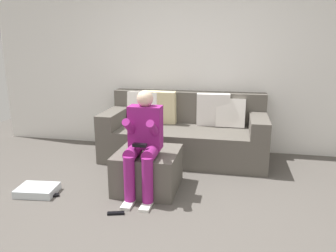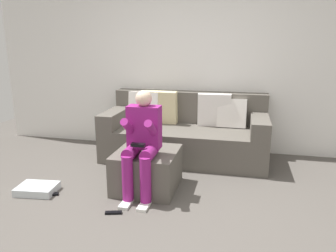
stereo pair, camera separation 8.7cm
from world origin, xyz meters
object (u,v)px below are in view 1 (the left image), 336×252
object	(u,v)px
ottoman	(148,170)
remote_by_storage_bin	(50,196)
person_seated	(143,141)
couch_sectional	(184,133)
remote_near_ottoman	(116,213)
remote_under_side_table	(22,194)
storage_bin	(37,190)

from	to	relation	value
ottoman	remote_by_storage_bin	xyz separation A→B (m)	(-0.96, -0.43, -0.21)
person_seated	couch_sectional	bearing A→B (deg)	80.44
couch_sectional	remote_near_ottoman	distance (m)	1.83
remote_near_ottoman	remote_by_storage_bin	world-z (taller)	same
ottoman	couch_sectional	bearing A→B (deg)	78.73
ottoman	remote_by_storage_bin	bearing A→B (deg)	-156.04
remote_near_ottoman	remote_under_side_table	size ratio (longest dim) A/B	1.04
person_seated	remote_under_side_table	bearing A→B (deg)	-168.96
couch_sectional	storage_bin	size ratio (longest dim) A/B	5.46
remote_near_ottoman	remote_under_side_table	bearing A→B (deg)	154.47
remote_by_storage_bin	remote_under_side_table	bearing A→B (deg)	153.80
couch_sectional	person_seated	bearing A→B (deg)	-99.56
remote_near_ottoman	remote_by_storage_bin	size ratio (longest dim) A/B	0.88
remote_by_storage_bin	remote_near_ottoman	bearing A→B (deg)	-42.21
remote_by_storage_bin	couch_sectional	bearing A→B (deg)	24.55
person_seated	remote_near_ottoman	bearing A→B (deg)	-109.16
remote_by_storage_bin	ottoman	bearing A→B (deg)	-4.23
couch_sectional	storage_bin	distance (m)	2.06
remote_under_side_table	remote_by_storage_bin	bearing A→B (deg)	-22.48
couch_sectional	remote_under_side_table	xyz separation A→B (m)	(-1.51, -1.57, -0.34)
ottoman	remote_by_storage_bin	size ratio (longest dim) A/B	3.84
storage_bin	couch_sectional	bearing A→B (deg)	48.16
ottoman	person_seated	xyz separation A→B (m)	(0.00, -0.19, 0.39)
storage_bin	remote_under_side_table	size ratio (longest dim) A/B	2.66
storage_bin	remote_by_storage_bin	bearing A→B (deg)	-13.14
ottoman	person_seated	bearing A→B (deg)	-88.91
storage_bin	remote_by_storage_bin	world-z (taller)	storage_bin
remote_by_storage_bin	remote_under_side_table	size ratio (longest dim) A/B	1.18
couch_sectional	storage_bin	xyz separation A→B (m)	(-1.36, -1.52, -0.31)
person_seated	storage_bin	xyz separation A→B (m)	(-1.14, -0.20, -0.57)
remote_under_side_table	ottoman	bearing A→B (deg)	-5.71
person_seated	remote_under_side_table	distance (m)	1.45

